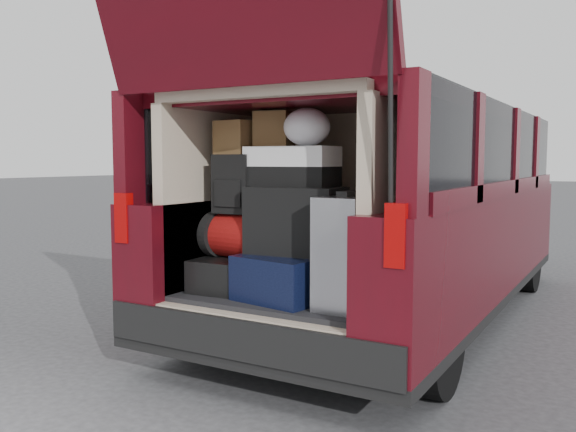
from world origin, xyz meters
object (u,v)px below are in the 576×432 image
object	(u,v)px
red_duffel	(241,236)
black_soft_case	(296,220)
navy_hardshell	(294,276)
backpack	(235,184)
silver_roller	(348,252)
twotone_duffel	(292,166)
black_hardshell	(232,273)

from	to	relation	value
red_duffel	black_soft_case	distance (m)	0.41
navy_hardshell	backpack	distance (m)	0.68
silver_roller	navy_hardshell	bearing A→B (deg)	169.82
navy_hardshell	backpack	size ratio (longest dim) A/B	1.64
red_duffel	twotone_duffel	distance (m)	0.55
navy_hardshell	twotone_duffel	world-z (taller)	twotone_duffel
black_hardshell	black_soft_case	bearing A→B (deg)	-1.03
navy_hardshell	red_duffel	size ratio (longest dim) A/B	1.38
navy_hardshell	twotone_duffel	xyz separation A→B (m)	(-0.06, 0.09, 0.65)
red_duffel	twotone_duffel	xyz separation A→B (m)	(0.33, 0.07, 0.43)
black_soft_case	twotone_duffel	distance (m)	0.33
red_duffel	black_soft_case	xyz separation A→B (m)	(0.40, 0.01, 0.12)
black_hardshell	silver_roller	world-z (taller)	silver_roller
silver_roller	black_soft_case	bearing A→B (deg)	166.12
navy_hardshell	red_duffel	distance (m)	0.45
navy_hardshell	black_soft_case	world-z (taller)	black_soft_case
black_hardshell	black_soft_case	xyz separation A→B (m)	(0.46, 0.02, 0.36)
silver_roller	twotone_duffel	distance (m)	0.67
black_hardshell	black_soft_case	world-z (taller)	black_soft_case
backpack	twotone_duffel	world-z (taller)	twotone_duffel
silver_roller	red_duffel	size ratio (longest dim) A/B	1.43
red_duffel	twotone_duffel	world-z (taller)	twotone_duffel
black_hardshell	silver_roller	size ratio (longest dim) A/B	0.82
black_hardshell	twotone_duffel	distance (m)	0.79
navy_hardshell	silver_roller	distance (m)	0.43
backpack	silver_roller	bearing A→B (deg)	-6.18
navy_hardshell	backpack	xyz separation A→B (m)	(-0.42, 0.01, 0.54)
red_duffel	black_soft_case	bearing A→B (deg)	9.52
silver_roller	twotone_duffel	bearing A→B (deg)	160.30
navy_hardshell	backpack	bearing A→B (deg)	-171.09
backpack	black_hardshell	bearing A→B (deg)	-179.36
red_duffel	black_soft_case	size ratio (longest dim) A/B	0.78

